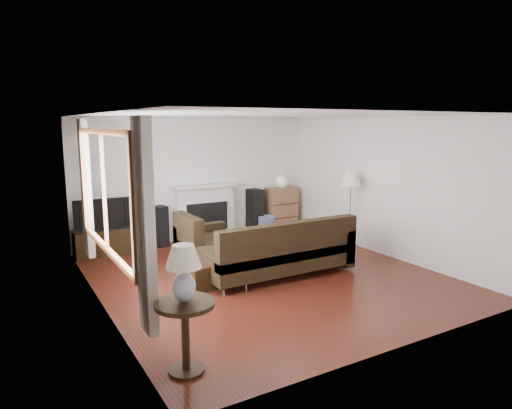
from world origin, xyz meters
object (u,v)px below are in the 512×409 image
sectional_sofa (277,249)px  side_table (186,337)px  bookshelf (281,209)px  coffee_table (226,243)px  floor_lamp (350,210)px  tv_stand (102,242)px

sectional_sofa → side_table: sectional_sofa is taller
bookshelf → side_table: bearing=-131.8°
side_table → bookshelf: bearing=48.2°
side_table → sectional_sofa: bearing=40.6°
sectional_sofa → coffee_table: size_ratio=2.44×
bookshelf → side_table: bookshelf is taller
coffee_table → bookshelf: bearing=41.8°
bookshelf → floor_lamp: size_ratio=0.65×
tv_stand → side_table: size_ratio=1.34×
coffee_table → side_table: size_ratio=1.51×
bookshelf → floor_lamp: (0.26, -1.98, 0.27)m
bookshelf → coffee_table: 2.31m
bookshelf → floor_lamp: floor_lamp is taller
sectional_sofa → side_table: (-2.33, -2.00, -0.07)m
sectional_sofa → floor_lamp: floor_lamp is taller
bookshelf → coffee_table: bearing=-149.4°
tv_stand → bookshelf: bookshelf is taller
bookshelf → side_table: 6.16m
bookshelf → sectional_sofa: bookshelf is taller
tv_stand → coffee_table: 2.28m
bookshelf → side_table: size_ratio=1.35×
tv_stand → floor_lamp: floor_lamp is taller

